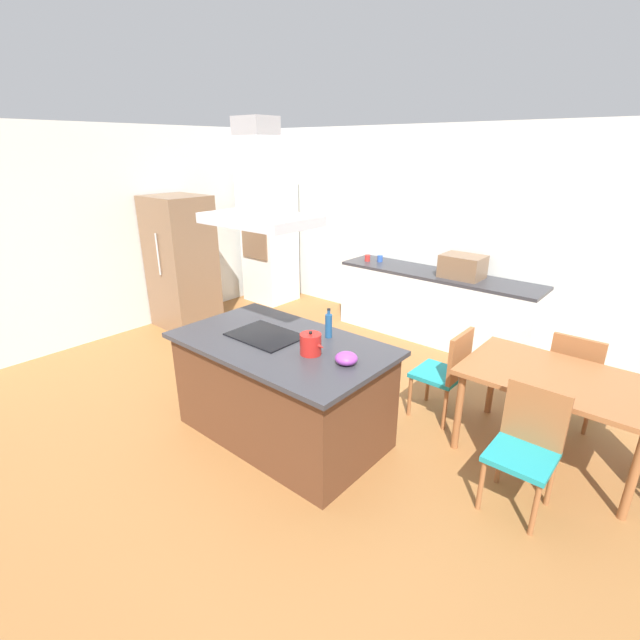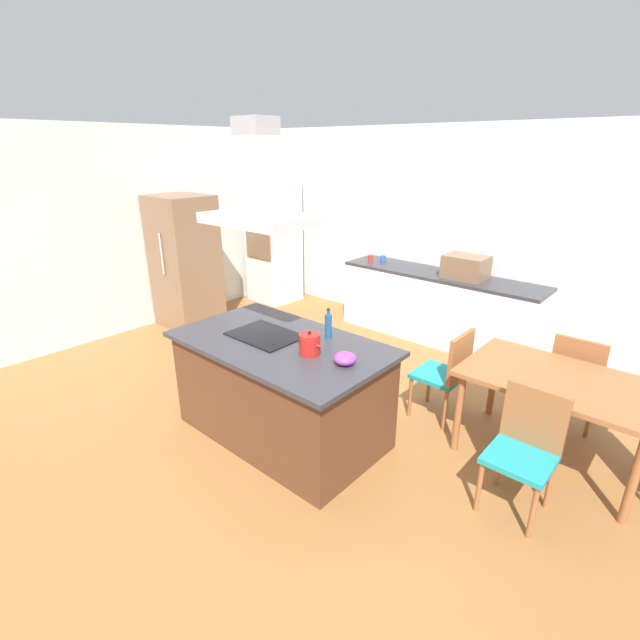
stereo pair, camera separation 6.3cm
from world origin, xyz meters
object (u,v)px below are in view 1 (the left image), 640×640
at_px(coffee_mug_red, 367,258).
at_px(range_hood, 259,191).
at_px(olive_oil_bottle, 329,325).
at_px(chair_at_left_end, 447,369).
at_px(chair_facing_island, 527,441).
at_px(wall_oven_stack, 269,234).
at_px(cooktop, 265,335).
at_px(refrigerator, 182,263).
at_px(dining_table, 558,385).
at_px(countertop_microwave, 463,266).
at_px(coffee_mug_blue, 380,259).
at_px(chair_facing_back_wall, 575,373).
at_px(mixing_bowl, 346,358).
at_px(tea_kettle, 311,344).

height_order(coffee_mug_red, range_hood, range_hood).
distance_m(olive_oil_bottle, chair_at_left_end, 1.22).
bearing_deg(chair_facing_island, wall_oven_stack, 155.96).
bearing_deg(olive_oil_bottle, cooktop, -142.05).
bearing_deg(olive_oil_bottle, chair_at_left_end, 49.25).
xyz_separation_m(refrigerator, chair_facing_island, (4.86, -0.52, -0.40)).
distance_m(cooktop, dining_table, 2.39).
distance_m(countertop_microwave, coffee_mug_blue, 1.24).
xyz_separation_m(olive_oil_bottle, wall_oven_stack, (-3.14, 2.31, 0.09)).
relative_size(olive_oil_bottle, chair_facing_island, 0.29).
xyz_separation_m(dining_table, chair_facing_back_wall, (-0.00, 0.67, -0.16)).
distance_m(refrigerator, chair_facing_back_wall, 4.95).
distance_m(coffee_mug_red, dining_table, 3.42).
height_order(coffee_mug_blue, dining_table, coffee_mug_blue).
height_order(coffee_mug_red, wall_oven_stack, wall_oven_stack).
bearing_deg(coffee_mug_red, coffee_mug_blue, 27.95).
bearing_deg(mixing_bowl, dining_table, 43.62).
bearing_deg(coffee_mug_blue, mixing_bowl, -60.89).
bearing_deg(coffee_mug_blue, coffee_mug_red, -152.05).
distance_m(tea_kettle, coffee_mug_red, 3.20).
height_order(wall_oven_stack, chair_facing_back_wall, wall_oven_stack).
xyz_separation_m(cooktop, tea_kettle, (0.54, -0.02, 0.08)).
xyz_separation_m(cooktop, mixing_bowl, (0.86, 0.02, 0.04)).
bearing_deg(range_hood, mixing_bowl, 1.42).
xyz_separation_m(tea_kettle, dining_table, (1.53, 1.19, -0.32)).
distance_m(chair_facing_island, chair_at_left_end, 1.13).
bearing_deg(olive_oil_bottle, mixing_bowl, -36.18).
bearing_deg(range_hood, coffee_mug_red, 107.82).
bearing_deg(wall_oven_stack, chair_facing_island, -24.04).
bearing_deg(mixing_bowl, wall_oven_stack, 143.69).
bearing_deg(tea_kettle, cooktop, 178.30).
bearing_deg(cooktop, wall_oven_stack, 135.73).
height_order(cooktop, chair_facing_island, cooktop).
bearing_deg(coffee_mug_red, countertop_microwave, 1.94).
distance_m(olive_oil_bottle, mixing_bowl, 0.53).
distance_m(olive_oil_bottle, refrigerator, 3.30).
height_order(chair_facing_back_wall, chair_at_left_end, same).
relative_size(tea_kettle, coffee_mug_blue, 2.45).
bearing_deg(tea_kettle, chair_facing_island, 18.98).
bearing_deg(countertop_microwave, mixing_bowl, -82.43).
distance_m(countertop_microwave, wall_oven_stack, 3.20).
bearing_deg(dining_table, refrigerator, -178.33).
bearing_deg(mixing_bowl, coffee_mug_red, 122.16).
height_order(tea_kettle, wall_oven_stack, wall_oven_stack).
relative_size(coffee_mug_red, range_hood, 0.10).
bearing_deg(coffee_mug_blue, tea_kettle, -66.24).
xyz_separation_m(coffee_mug_blue, dining_table, (2.82, -1.74, -0.28)).
xyz_separation_m(olive_oil_bottle, countertop_microwave, (0.05, 2.55, 0.03)).
xyz_separation_m(coffee_mug_red, dining_table, (2.98, -1.66, -0.28)).
bearing_deg(dining_table, countertop_microwave, 133.08).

